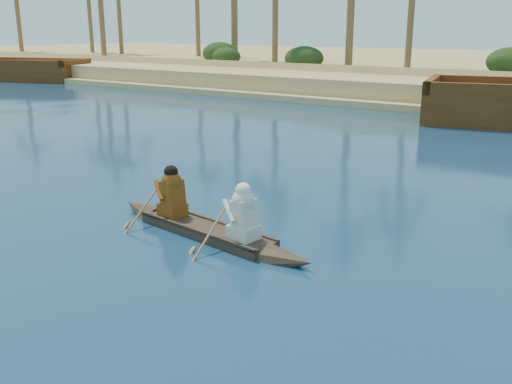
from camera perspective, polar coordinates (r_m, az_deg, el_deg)
The scene contains 4 objects.
sandy_embankment at distance 53.39m, azimuth 24.19°, elevation 10.95°, with size 150.00×51.00×1.50m.
shrub_cluster at distance 38.39m, azimuth 19.72°, elevation 10.93°, with size 100.00×6.00×2.40m, color black, non-canonical shape.
canoe at distance 11.53m, azimuth -5.03°, elevation -3.00°, with size 5.43×1.42×1.48m.
barge_left at distance 50.91m, azimuth -22.99°, elevation 11.07°, with size 12.45×7.28×1.97m.
Camera 1 is at (10.13, -5.42, 4.05)m, focal length 40.00 mm.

